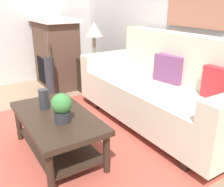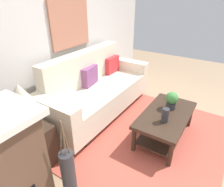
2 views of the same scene
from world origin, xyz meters
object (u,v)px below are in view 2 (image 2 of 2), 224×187
at_px(tabletop_vase, 165,115).
at_px(framed_painting, 70,23).
at_px(couch, 96,91).
at_px(throw_pillow_crimson, 112,65).
at_px(coffee_table, 165,120).
at_px(table_lamp, 20,96).
at_px(potted_plant_tabletop, 172,100).
at_px(throw_pillow_plum, 90,76).
at_px(floor_vase, 69,178).
at_px(side_table, 33,147).

height_order(tabletop_vase, framed_painting, framed_painting).
bearing_deg(couch, framed_painting, 90.00).
relative_size(throw_pillow_crimson, coffee_table, 0.33).
relative_size(table_lamp, framed_painting, 0.69).
distance_m(potted_plant_tabletop, table_lamp, 1.99).
distance_m(throw_pillow_plum, table_lamp, 1.46).
xyz_separation_m(table_lamp, floor_vase, (-0.10, -0.71, -0.67)).
xyz_separation_m(couch, tabletop_vase, (-0.23, -1.30, 0.10)).
bearing_deg(side_table, throw_pillow_plum, 8.84).
distance_m(throw_pillow_crimson, potted_plant_tabletop, 1.50).
xyz_separation_m(throw_pillow_crimson, table_lamp, (-2.09, -0.22, 0.31)).
xyz_separation_m(tabletop_vase, framed_painting, (0.23, 1.77, 0.98)).
bearing_deg(throw_pillow_crimson, side_table, -174.04).
bearing_deg(potted_plant_tabletop, table_lamp, 142.84).
relative_size(throw_pillow_crimson, table_lamp, 0.63).
bearing_deg(coffee_table, potted_plant_tabletop, -0.29).
relative_size(throw_pillow_crimson, floor_vase, 0.56).
xyz_separation_m(couch, framed_painting, (-0.00, 0.47, 1.08)).
distance_m(potted_plant_tabletop, side_table, 1.96).
height_order(tabletop_vase, table_lamp, table_lamp).
xyz_separation_m(tabletop_vase, table_lamp, (-1.18, 1.21, 0.47)).
distance_m(table_lamp, floor_vase, 0.98).
bearing_deg(couch, throw_pillow_crimson, 10.36).
height_order(throw_pillow_plum, throw_pillow_crimson, same).
xyz_separation_m(coffee_table, table_lamp, (-1.38, 1.17, 0.68)).
bearing_deg(tabletop_vase, side_table, 134.20).
height_order(couch, tabletop_vase, couch).
distance_m(coffee_table, floor_vase, 1.55).
distance_m(couch, throw_pillow_crimson, 0.74).
height_order(floor_vase, framed_painting, framed_painting).
distance_m(side_table, table_lamp, 0.71).
relative_size(couch, throw_pillow_crimson, 6.14).
bearing_deg(throw_pillow_crimson, framed_painting, 153.64).
relative_size(tabletop_vase, side_table, 0.35).
bearing_deg(table_lamp, potted_plant_tabletop, -37.16).
relative_size(side_table, framed_painting, 0.68).
bearing_deg(throw_pillow_plum, throw_pillow_crimson, 0.00).
bearing_deg(tabletop_vase, floor_vase, 158.57).
relative_size(coffee_table, floor_vase, 1.70).
bearing_deg(side_table, throw_pillow_crimson, 5.96).
bearing_deg(throw_pillow_plum, framed_painting, 90.00).
xyz_separation_m(couch, side_table, (-1.41, -0.09, -0.15)).
bearing_deg(coffee_table, framed_painting, 89.15).
relative_size(throw_pillow_plum, coffee_table, 0.33).
bearing_deg(throw_pillow_crimson, couch, -169.64).
xyz_separation_m(side_table, table_lamp, (-0.00, 0.00, 0.71)).
bearing_deg(framed_painting, table_lamp, -158.29).
height_order(coffee_table, side_table, side_table).
height_order(couch, throw_pillow_crimson, couch).
relative_size(throw_pillow_plum, side_table, 0.64).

